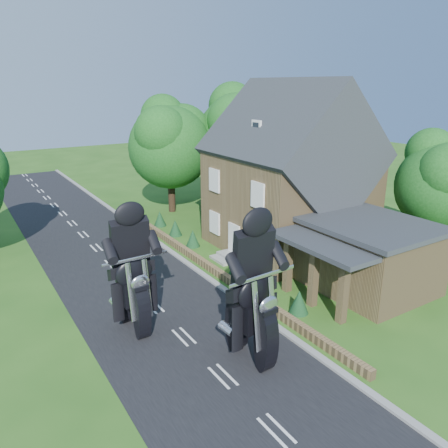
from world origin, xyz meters
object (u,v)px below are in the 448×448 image
house (289,179)px  motorcycle_lead (251,338)px  annex (367,255)px  garden_wall (212,268)px  motorcycle_follow (135,312)px

house → motorcycle_lead: size_ratio=5.33×
annex → garden_wall: bearing=133.8°
garden_wall → house: 7.52m
house → motorcycle_follow: house is taller
house → annex: house is taller
house → annex: size_ratio=1.45×
house → motorcycle_follow: 13.21m
annex → house: bearing=84.8°
motorcycle_follow → annex: bearing=167.2°
garden_wall → house: house is taller
motorcycle_follow → garden_wall: bearing=-150.2°
garden_wall → motorcycle_lead: (-2.87, -7.69, 0.69)m
annex → motorcycle_lead: 8.69m
house → motorcycle_lead: house is taller
annex → motorcycle_lead: size_ratio=3.67×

